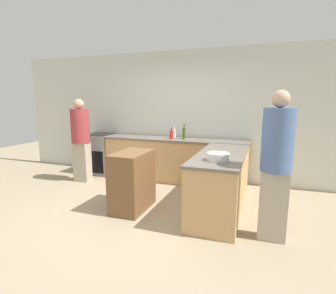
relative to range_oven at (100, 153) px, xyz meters
name	(u,v)px	position (x,y,z in m)	size (l,w,h in m)	color
ground_plane	(136,214)	(1.83, -1.77, -0.45)	(14.00, 14.00, 0.00)	tan
wall_back	(179,116)	(1.83, 0.33, 0.90)	(8.00, 0.06, 2.70)	silver
counter_back	(174,159)	(1.83, 0.00, 0.00)	(3.00, 0.63, 0.90)	tan
counter_peninsula	(220,182)	(2.98, -1.22, 0.00)	(0.69, 1.87, 0.90)	tan
range_oven	(100,153)	(0.00, 0.00, 0.00)	(0.64, 0.61, 0.91)	#99999E
island_table	(132,181)	(1.70, -1.62, 0.00)	(0.46, 0.76, 0.90)	brown
mixing_bowl	(218,157)	(3.01, -1.70, 0.50)	(0.30, 0.30, 0.10)	white
hot_sauce_bottle	(171,134)	(1.79, -0.08, 0.54)	(0.07, 0.07, 0.23)	red
olive_oil_bottle	(184,133)	(2.04, -0.02, 0.57)	(0.07, 0.07, 0.31)	#475B1E
vinegar_bottle_clear	(174,133)	(1.78, 0.11, 0.54)	(0.09, 0.09, 0.23)	silver
person_by_range	(81,138)	(0.03, -0.69, 0.47)	(0.37, 0.37, 1.70)	#ADA38E
person_at_peninsula	(276,162)	(3.71, -1.84, 0.52)	(0.36, 0.36, 1.80)	#ADA38E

